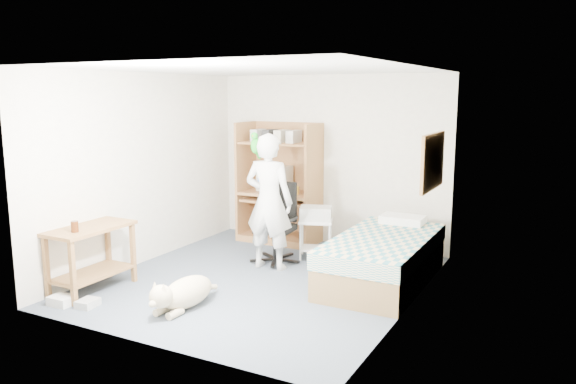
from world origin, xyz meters
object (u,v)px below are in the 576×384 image
object	(u,v)px
person	(269,202)
printer_cart	(316,233)
computer_hutch	(280,188)
office_chair	(277,234)
dog	(183,293)
side_desk	(91,249)
bed	(383,259)

from	to	relation	value
person	printer_cart	world-z (taller)	person
computer_hutch	office_chair	world-z (taller)	computer_hutch
dog	printer_cart	bearing A→B (deg)	82.06
dog	side_desk	bearing A→B (deg)	-174.94
side_desk	office_chair	xyz separation A→B (m)	(1.32, 1.98, -0.12)
bed	printer_cart	size ratio (longest dim) A/B	3.72
person	printer_cart	size ratio (longest dim) A/B	3.21
printer_cart	dog	bearing A→B (deg)	-122.09
side_desk	person	xyz separation A→B (m)	(1.37, 1.67, 0.38)
side_desk	printer_cart	xyz separation A→B (m)	(1.71, 2.36, -0.14)
office_chair	computer_hutch	bearing A→B (deg)	111.57
computer_hutch	dog	bearing A→B (deg)	-81.88
computer_hutch	printer_cart	size ratio (longest dim) A/B	3.32
bed	person	xyz separation A→B (m)	(-1.48, -0.15, 0.58)
bed	office_chair	size ratio (longest dim) A/B	1.93
computer_hutch	printer_cart	world-z (taller)	computer_hutch
person	bed	bearing A→B (deg)	-178.90
side_desk	office_chair	world-z (taller)	office_chair
dog	person	bearing A→B (deg)	89.17
side_desk	person	distance (m)	2.20
office_chair	dog	size ratio (longest dim) A/B	1.01
office_chair	dog	bearing A→B (deg)	-96.21
office_chair	person	distance (m)	0.59
computer_hutch	side_desk	bearing A→B (deg)	-106.14
side_desk	printer_cart	size ratio (longest dim) A/B	1.84
computer_hutch	side_desk	world-z (taller)	computer_hutch
bed	office_chair	distance (m)	1.54
side_desk	office_chair	bearing A→B (deg)	56.28
dog	computer_hutch	bearing A→B (deg)	101.21
bed	side_desk	world-z (taller)	side_desk
bed	printer_cart	bearing A→B (deg)	154.47
bed	office_chair	xyz separation A→B (m)	(-1.53, 0.16, 0.09)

